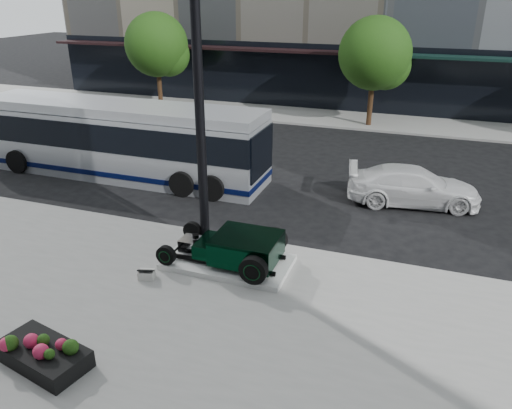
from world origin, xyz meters
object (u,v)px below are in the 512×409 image
(hot_rod, at_px, (239,248))
(flower_planter, at_px, (43,353))
(transit_bus, at_px, (120,139))
(white_sedan, at_px, (413,186))
(lamppost, at_px, (199,108))

(hot_rod, height_order, flower_planter, hot_rod)
(transit_bus, bearing_deg, white_sedan, 4.30)
(flower_planter, bearing_deg, lamppost, 81.05)
(flower_planter, xyz_separation_m, white_sedan, (6.40, 11.21, 0.31))
(hot_rod, xyz_separation_m, white_sedan, (4.09, 6.36, -0.04))
(lamppost, distance_m, white_sedan, 8.53)
(lamppost, bearing_deg, white_sedan, 44.99)
(flower_planter, bearing_deg, transit_bus, 115.68)
(lamppost, distance_m, transit_bus, 7.95)
(hot_rod, bearing_deg, white_sedan, 57.29)
(white_sedan, bearing_deg, hot_rod, 137.69)
(lamppost, height_order, white_sedan, lamppost)
(lamppost, height_order, flower_planter, lamppost)
(lamppost, distance_m, flower_planter, 6.93)
(flower_planter, bearing_deg, hot_rod, 64.51)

